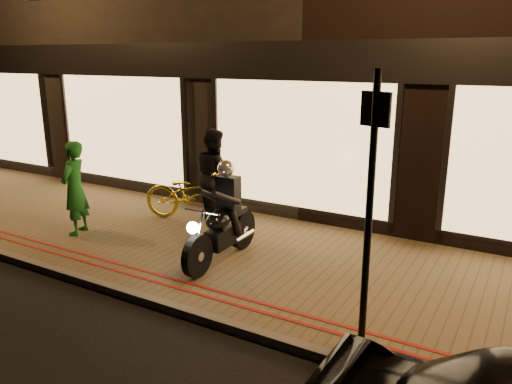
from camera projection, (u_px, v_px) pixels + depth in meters
ground at (165, 313)px, 6.50m from camera, size 90.00×90.00×0.00m
sidewalk at (245, 257)px, 8.16m from camera, size 50.00×4.00×0.12m
kerb_stone at (168, 307)px, 6.53m from camera, size 50.00×0.14×0.12m
red_kerb_lines at (191, 288)px, 6.93m from camera, size 50.00×0.26×0.01m
building_row at (384, 16)px, 12.89m from camera, size 48.00×10.11×8.50m
motorcycle at (223, 223)px, 7.71m from camera, size 0.60×1.94×1.59m
sign_post at (370, 198)px, 5.22m from camera, size 0.34×0.14×3.00m
bicycle_gold at (193, 194)px, 9.69m from camera, size 2.09×1.20×1.04m
person_green at (75, 188)px, 8.86m from camera, size 0.59×0.72×1.69m
person_dark at (215, 175)px, 9.64m from camera, size 1.10×1.07×1.79m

